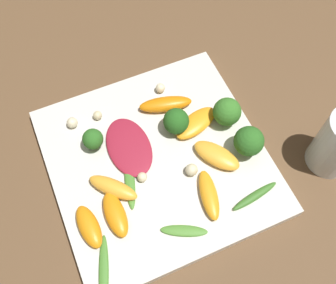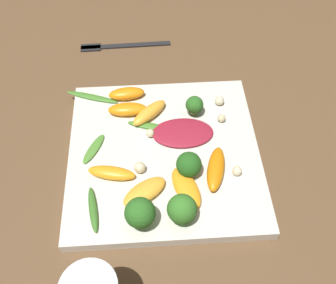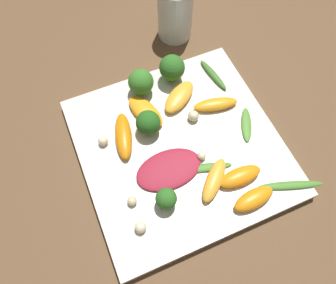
# 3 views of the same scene
# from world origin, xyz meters

# --- Properties ---
(ground_plane) EXTENTS (2.40, 2.40, 0.00)m
(ground_plane) POSITION_xyz_m (0.00, 0.00, 0.00)
(ground_plane) COLOR brown
(plate) EXTENTS (0.30, 0.30, 0.02)m
(plate) POSITION_xyz_m (0.00, 0.00, 0.01)
(plate) COLOR silver
(plate) RESTS_ON ground_plane
(fork) EXTENTS (0.18, 0.02, 0.01)m
(fork) POSITION_xyz_m (-0.08, 0.28, 0.00)
(fork) COLOR #262628
(fork) RESTS_ON ground_plane
(radicchio_leaf_0) EXTENTS (0.10, 0.06, 0.01)m
(radicchio_leaf_0) POSITION_xyz_m (0.03, 0.03, 0.02)
(radicchio_leaf_0) COLOR maroon
(radicchio_leaf_0) RESTS_ON plate
(orange_segment_0) EXTENTS (0.07, 0.04, 0.01)m
(orange_segment_0) POSITION_xyz_m (-0.08, -0.04, 0.03)
(orange_segment_0) COLOR orange
(orange_segment_0) RESTS_ON plate
(orange_segment_1) EXTENTS (0.08, 0.06, 0.02)m
(orange_segment_1) POSITION_xyz_m (-0.03, -0.08, 0.03)
(orange_segment_1) COLOR #FCAD33
(orange_segment_1) RESTS_ON plate
(orange_segment_2) EXTENTS (0.05, 0.08, 0.01)m
(orange_segment_2) POSITION_xyz_m (0.03, -0.07, 0.03)
(orange_segment_2) COLOR orange
(orange_segment_2) RESTS_ON plate
(orange_segment_3) EXTENTS (0.04, 0.08, 0.02)m
(orange_segment_3) POSITION_xyz_m (0.07, -0.04, 0.03)
(orange_segment_3) COLOR orange
(orange_segment_3) RESTS_ON plate
(orange_segment_4) EXTENTS (0.06, 0.03, 0.02)m
(orange_segment_4) POSITION_xyz_m (-0.06, 0.12, 0.03)
(orange_segment_4) COLOR orange
(orange_segment_4) RESTS_ON plate
(orange_segment_5) EXTENTS (0.06, 0.03, 0.02)m
(orange_segment_5) POSITION_xyz_m (-0.06, 0.08, 0.03)
(orange_segment_5) COLOR orange
(orange_segment_5) RESTS_ON plate
(orange_segment_6) EXTENTS (0.07, 0.07, 0.02)m
(orange_segment_6) POSITION_xyz_m (-0.02, 0.07, 0.03)
(orange_segment_6) COLOR #FCAD33
(orange_segment_6) RESTS_ON plate
(broccoli_floret_0) EXTENTS (0.03, 0.03, 0.04)m
(broccoli_floret_0) POSITION_xyz_m (0.05, 0.07, 0.04)
(broccoli_floret_0) COLOR #7A9E51
(broccoli_floret_0) RESTS_ON plate
(broccoli_floret_1) EXTENTS (0.04, 0.04, 0.04)m
(broccoli_floret_1) POSITION_xyz_m (0.03, -0.04, 0.04)
(broccoli_floret_1) COLOR #84AD5B
(broccoli_floret_1) RESTS_ON plate
(broccoli_floret_2) EXTENTS (0.04, 0.04, 0.05)m
(broccoli_floret_2) POSITION_xyz_m (0.02, -0.12, 0.04)
(broccoli_floret_2) COLOR #7A9E51
(broccoli_floret_2) RESTS_ON plate
(broccoli_floret_3) EXTENTS (0.04, 0.04, 0.05)m
(broccoli_floret_3) POSITION_xyz_m (-0.04, -0.12, 0.05)
(broccoli_floret_3) COLOR #7A9E51
(broccoli_floret_3) RESTS_ON plate
(arugula_sprig_0) EXTENTS (0.04, 0.06, 0.01)m
(arugula_sprig_0) POSITION_xyz_m (-0.11, 0.01, 0.02)
(arugula_sprig_0) COLOR #518E33
(arugula_sprig_0) RESTS_ON plate
(arugula_sprig_1) EXTENTS (0.09, 0.04, 0.01)m
(arugula_sprig_1) POSITION_xyz_m (-0.01, 0.05, 0.02)
(arugula_sprig_1) COLOR #47842D
(arugula_sprig_1) RESTS_ON plate
(arugula_sprig_2) EXTENTS (0.09, 0.04, 0.01)m
(arugula_sprig_2) POSITION_xyz_m (-0.12, 0.12, 0.02)
(arugula_sprig_2) COLOR #47842D
(arugula_sprig_2) RESTS_ON plate
(arugula_sprig_3) EXTENTS (0.02, 0.07, 0.01)m
(arugula_sprig_3) POSITION_xyz_m (-0.10, -0.10, 0.02)
(arugula_sprig_3) COLOR #3D7528
(arugula_sprig_3) RESTS_ON plate
(macadamia_nut_0) EXTENTS (0.02, 0.02, 0.02)m
(macadamia_nut_0) POSITION_xyz_m (-0.04, -0.03, 0.03)
(macadamia_nut_0) COLOR beige
(macadamia_nut_0) RESTS_ON plate
(macadamia_nut_1) EXTENTS (0.02, 0.02, 0.02)m
(macadamia_nut_1) POSITION_xyz_m (0.10, 0.09, 0.03)
(macadamia_nut_1) COLOR beige
(macadamia_nut_1) RESTS_ON plate
(macadamia_nut_2) EXTENTS (0.01, 0.01, 0.01)m
(macadamia_nut_2) POSITION_xyz_m (0.11, -0.05, 0.03)
(macadamia_nut_2) COLOR beige
(macadamia_nut_2) RESTS_ON plate
(macadamia_nut_3) EXTENTS (0.01, 0.01, 0.01)m
(macadamia_nut_3) POSITION_xyz_m (-0.02, 0.03, 0.03)
(macadamia_nut_3) COLOR beige
(macadamia_nut_3) RESTS_ON plate
(macadamia_nut_4) EXTENTS (0.01, 0.01, 0.01)m
(macadamia_nut_4) POSITION_xyz_m (0.10, 0.06, 0.02)
(macadamia_nut_4) COLOR beige
(macadamia_nut_4) RESTS_ON plate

